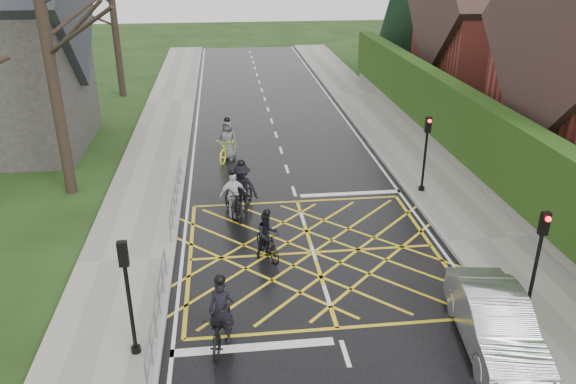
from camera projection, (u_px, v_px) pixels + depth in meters
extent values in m
plane|color=black|center=(313.00, 253.00, 18.39)|extent=(120.00, 120.00, 0.00)
cube|color=black|center=(313.00, 252.00, 18.39)|extent=(9.00, 80.00, 0.01)
cube|color=gray|center=(488.00, 240.00, 19.00)|extent=(3.00, 80.00, 0.15)
cube|color=gray|center=(126.00, 262.00, 17.71)|extent=(3.00, 80.00, 0.15)
cube|color=slate|center=(467.00, 167.00, 24.53)|extent=(0.50, 38.00, 0.70)
cube|color=#1B380F|center=(472.00, 128.00, 23.82)|extent=(0.90, 38.00, 2.80)
cube|color=maroon|center=(501.00, 53.00, 35.10)|extent=(9.00, 8.00, 6.00)
cube|color=#372521|center=(509.00, 5.00, 33.93)|extent=(9.80, 8.80, 8.80)
cylinder|color=black|center=(398.00, 68.00, 42.91)|extent=(0.50, 0.50, 1.20)
cone|color=black|center=(403.00, 7.00, 41.12)|extent=(4.60, 4.60, 10.00)
cylinder|color=black|center=(49.00, 56.00, 20.64)|extent=(0.44, 0.44, 11.00)
cylinder|color=black|center=(70.00, 16.00, 27.60)|extent=(0.44, 0.44, 12.00)
cylinder|color=black|center=(114.00, 18.00, 35.34)|extent=(0.44, 0.44, 10.00)
cylinder|color=slate|center=(156.00, 298.00, 14.31)|extent=(0.05, 5.00, 0.05)
cylinder|color=slate|center=(157.00, 312.00, 14.49)|extent=(0.04, 5.00, 0.04)
cylinder|color=slate|center=(147.00, 383.00, 12.24)|extent=(0.04, 0.04, 1.00)
cylinder|color=slate|center=(165.00, 264.00, 16.78)|extent=(0.04, 0.04, 1.00)
cylinder|color=slate|center=(175.00, 184.00, 21.12)|extent=(0.05, 6.00, 0.05)
cylinder|color=slate|center=(176.00, 195.00, 21.30)|extent=(0.04, 6.00, 0.04)
cylinder|color=slate|center=(170.00, 233.00, 18.60)|extent=(0.04, 0.04, 1.00)
cylinder|color=slate|center=(181.00, 167.00, 24.04)|extent=(0.04, 0.04, 1.00)
cylinder|color=black|center=(425.00, 159.00, 22.14)|extent=(0.10, 0.10, 3.00)
cylinder|color=black|center=(421.00, 190.00, 22.69)|extent=(0.24, 0.24, 0.30)
cube|color=black|center=(428.00, 125.00, 21.57)|extent=(0.22, 0.16, 0.62)
sphere|color=#FF0C0C|center=(430.00, 121.00, 21.39)|extent=(0.14, 0.14, 0.14)
cylinder|color=black|center=(534.00, 272.00, 14.51)|extent=(0.10, 0.10, 3.00)
cylinder|color=black|center=(525.00, 315.00, 15.06)|extent=(0.24, 0.24, 0.30)
cube|color=black|center=(544.00, 223.00, 13.95)|extent=(0.22, 0.16, 0.62)
sphere|color=#FF0C0C|center=(548.00, 219.00, 13.77)|extent=(0.14, 0.14, 0.14)
cylinder|color=black|center=(130.00, 306.00, 13.15)|extent=(0.10, 0.10, 3.00)
cylinder|color=black|center=(136.00, 352.00, 13.69)|extent=(0.24, 0.24, 0.30)
cube|color=black|center=(123.00, 254.00, 12.58)|extent=(0.22, 0.16, 0.62)
sphere|color=#FF0C0C|center=(123.00, 244.00, 12.62)|extent=(0.14, 0.14, 0.14)
imported|color=black|center=(222.00, 326.00, 14.02)|extent=(1.08, 2.11, 1.06)
imported|color=black|center=(221.00, 311.00, 13.96)|extent=(0.73, 0.55, 1.79)
sphere|color=black|center=(220.00, 280.00, 13.59)|extent=(0.28, 0.28, 0.28)
imported|color=black|center=(267.00, 243.00, 17.93)|extent=(1.02, 1.72, 1.00)
imported|color=black|center=(267.00, 235.00, 17.92)|extent=(0.90, 0.80, 1.53)
sphere|color=black|center=(267.00, 213.00, 17.60)|extent=(0.24, 0.24, 0.24)
imported|color=black|center=(242.00, 199.00, 20.92)|extent=(1.50, 2.28, 1.13)
imported|color=black|center=(242.00, 188.00, 20.85)|extent=(1.42, 1.12, 1.92)
sphere|color=black|center=(241.00, 163.00, 20.45)|extent=(0.30, 0.30, 0.30)
imported|color=black|center=(233.00, 203.00, 20.55)|extent=(1.08, 1.96, 1.13)
imported|color=silver|center=(233.00, 195.00, 20.52)|extent=(1.10, 0.71, 1.74)
sphere|color=black|center=(232.00, 172.00, 20.16)|extent=(0.27, 0.27, 0.27)
imported|color=yellow|center=(228.00, 148.00, 26.12)|extent=(1.43, 2.21, 1.10)
imported|color=#4F5256|center=(228.00, 140.00, 26.05)|extent=(1.06, 0.88, 1.87)
sphere|color=black|center=(227.00, 120.00, 25.67)|extent=(0.29, 0.29, 0.29)
imported|color=silver|center=(495.00, 323.00, 13.81)|extent=(2.10, 4.51, 1.43)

